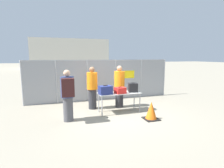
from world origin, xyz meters
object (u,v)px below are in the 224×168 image
at_px(suitcase_navy, 105,90).
at_px(suitcase_black, 133,88).
at_px(security_worker_far, 92,87).
at_px(traffic_cone, 151,111).
at_px(security_worker_near, 119,86).
at_px(utility_trailer, 129,85).
at_px(suitcase_red, 120,90).
at_px(traveler_hooded, 68,94).
at_px(inspection_table, 119,95).

xyz_separation_m(suitcase_navy, suitcase_black, (1.17, 0.07, 0.02)).
bearing_deg(security_worker_far, traffic_cone, 105.61).
distance_m(security_worker_near, traffic_cone, 1.97).
bearing_deg(utility_trailer, suitcase_red, -118.17).
xyz_separation_m(suitcase_navy, security_worker_far, (-0.33, 0.86, -0.02)).
relative_size(suitcase_navy, security_worker_near, 0.29).
xyz_separation_m(security_worker_near, traffic_cone, (0.55, -1.78, -0.64)).
height_order(suitcase_navy, traveler_hooded, traveler_hooded).
height_order(suitcase_red, security_worker_far, security_worker_far).
distance_m(suitcase_red, security_worker_far, 1.26).
distance_m(inspection_table, suitcase_navy, 0.65).
distance_m(inspection_table, suitcase_red, 0.21).
distance_m(suitcase_navy, traffic_cone, 1.85).
bearing_deg(utility_trailer, security_worker_near, -120.46).
height_order(suitcase_black, traffic_cone, suitcase_black).
bearing_deg(suitcase_navy, utility_trailer, 55.13).
relative_size(security_worker_near, traffic_cone, 2.83).
height_order(suitcase_navy, security_worker_far, security_worker_far).
bearing_deg(suitcase_red, suitcase_black, 6.88).
xyz_separation_m(suitcase_navy, security_worker_near, (0.84, 0.75, -0.01)).
distance_m(inspection_table, traffic_cone, 1.44).
bearing_deg(traveler_hooded, inspection_table, 10.56).
bearing_deg(suitcase_black, traveler_hooded, -170.69).
xyz_separation_m(suitcase_red, suitcase_black, (0.58, 0.07, 0.06)).
bearing_deg(security_worker_near, traveler_hooded, 12.64).
bearing_deg(utility_trailer, traffic_cone, -104.05).
bearing_deg(security_worker_near, suitcase_red, 58.41).
relative_size(inspection_table, suitcase_red, 3.84).
bearing_deg(suitcase_black, security_worker_near, 116.32).
height_order(suitcase_navy, suitcase_black, suitcase_black).
height_order(inspection_table, traffic_cone, inspection_table).
height_order(security_worker_near, security_worker_far, security_worker_near).
bearing_deg(utility_trailer, suitcase_navy, -124.87).
bearing_deg(security_worker_near, suitcase_navy, 28.22).
height_order(suitcase_red, suitcase_black, suitcase_black).
relative_size(inspection_table, suitcase_black, 4.25).
xyz_separation_m(suitcase_navy, traveler_hooded, (-1.41, -0.35, 0.03)).
bearing_deg(suitcase_black, utility_trailer, 68.89).
xyz_separation_m(suitcase_red, traffic_cone, (0.80, -1.03, -0.60)).
relative_size(suitcase_black, security_worker_far, 0.22).
bearing_deg(traffic_cone, suitcase_navy, 143.50).
relative_size(suitcase_red, utility_trailer, 0.13).
xyz_separation_m(security_worker_far, traffic_cone, (1.72, -1.89, -0.62)).
bearing_deg(traffic_cone, inspection_table, 125.09).
bearing_deg(security_worker_near, utility_trailer, -133.86).
relative_size(suitcase_navy, utility_trailer, 0.15).
bearing_deg(inspection_table, traffic_cone, -54.91).
bearing_deg(suitcase_black, inspection_table, 177.31).
bearing_deg(security_worker_near, traffic_cone, 93.81).
height_order(inspection_table, utility_trailer, inspection_table).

